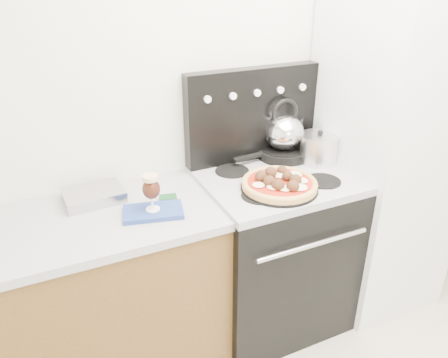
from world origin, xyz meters
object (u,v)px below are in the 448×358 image
pizza_pan (279,188)px  pizza (280,182)px  fridge (385,150)px  oven_mitt (153,212)px  tea_kettle (284,129)px  stove_body (272,253)px  base_cabinet (67,311)px  beer_glass (152,193)px  skillet (282,153)px  stock_pot (319,149)px

pizza_pan → pizza: (0.00, 0.00, 0.03)m
fridge → oven_mitt: size_ratio=7.24×
pizza_pan → tea_kettle: size_ratio=1.55×
stove_body → pizza_pan: bearing=-115.8°
base_cabinet → tea_kettle: 1.44m
stove_body → beer_glass: (-0.67, -0.06, 0.57)m
oven_mitt → tea_kettle: size_ratio=1.09×
fridge → tea_kettle: fridge is taller
pizza_pan → beer_glass: bearing=174.0°
oven_mitt → beer_glass: (0.00, 0.00, 0.10)m
skillet → oven_mitt: bearing=-162.5°
base_cabinet → beer_glass: beer_glass is taller
beer_glass → tea_kettle: (0.83, 0.26, 0.08)m
stove_body → fridge: (0.70, -0.03, 0.51)m
pizza → tea_kettle: 0.42m
beer_glass → pizza_pan: bearing=-6.0°
oven_mitt → pizza_pan: pizza_pan is taller
fridge → oven_mitt: bearing=-178.4°
tea_kettle → stove_body: bearing=-115.3°
pizza → stock_pot: (0.36, 0.19, 0.04)m
base_cabinet → stove_body: bearing=-1.3°
stove_body → fridge: size_ratio=0.46×
tea_kettle → base_cabinet: bearing=-158.8°
oven_mitt → pizza: (0.61, -0.06, 0.05)m
base_cabinet → oven_mitt: size_ratio=5.53×
base_cabinet → beer_glass: 0.73m
oven_mitt → stock_pot: bearing=7.5°
pizza_pan → tea_kettle: 0.43m
pizza → oven_mitt: bearing=174.0°
oven_mitt → pizza: bearing=-6.0°
fridge → pizza: (-0.76, -0.10, 0.01)m
fridge → pizza: fridge is taller
beer_glass → stock_pot: (0.98, 0.13, -0.01)m
pizza → tea_kettle: bearing=56.0°
oven_mitt → base_cabinet: bearing=168.3°
stove_body → tea_kettle: bearing=51.4°
pizza → stock_pot: 0.41m
beer_glass → base_cabinet: bearing=168.3°
oven_mitt → pizza_pan: (0.61, -0.06, 0.01)m
stock_pot → beer_glass: bearing=-172.5°
oven_mitt → beer_glass: bearing=0.0°
beer_glass → stock_pot: bearing=7.5°
pizza_pan → skillet: skillet is taller
base_cabinet → skillet: skillet is taller
base_cabinet → stock_pot: size_ratio=7.15×
base_cabinet → stock_pot: 1.52m
skillet → tea_kettle: size_ratio=1.13×
oven_mitt → tea_kettle: 0.89m
stove_body → tea_kettle: (0.16, 0.20, 0.65)m
oven_mitt → beer_glass: size_ratio=1.54×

